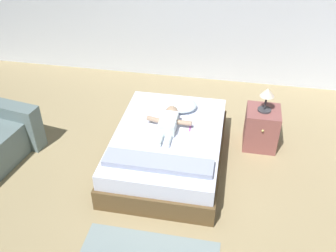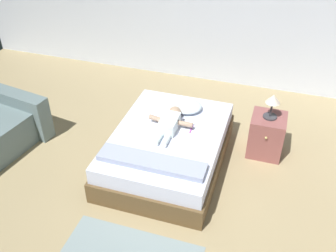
{
  "view_description": "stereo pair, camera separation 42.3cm",
  "coord_description": "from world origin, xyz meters",
  "px_view_note": "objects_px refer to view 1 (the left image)",
  "views": [
    {
      "loc": [
        0.62,
        -2.6,
        3.01
      ],
      "look_at": [
        -0.01,
        0.78,
        0.54
      ],
      "focal_mm": 40.53,
      "sensor_mm": 36.0,
      "label": 1
    },
    {
      "loc": [
        1.03,
        -2.49,
        3.01
      ],
      "look_at": [
        -0.01,
        0.78,
        0.54
      ],
      "focal_mm": 40.53,
      "sensor_mm": 36.0,
      "label": 2
    }
  ],
  "objects_px": {
    "bed": "(168,148)",
    "lamp": "(267,95)",
    "baby": "(169,122)",
    "toothbrush": "(190,126)",
    "pillow": "(180,105)",
    "nightstand": "(261,128)"
  },
  "relations": [
    {
      "from": "bed",
      "to": "lamp",
      "type": "bearing_deg",
      "value": 27.51
    },
    {
      "from": "baby",
      "to": "lamp",
      "type": "bearing_deg",
      "value": 22.09
    },
    {
      "from": "baby",
      "to": "lamp",
      "type": "distance_m",
      "value": 1.19
    },
    {
      "from": "baby",
      "to": "nightstand",
      "type": "relative_size",
      "value": 1.27
    },
    {
      "from": "bed",
      "to": "lamp",
      "type": "xyz_separation_m",
      "value": [
        1.07,
        0.56,
        0.52
      ]
    },
    {
      "from": "bed",
      "to": "baby",
      "type": "xyz_separation_m",
      "value": [
        -0.01,
        0.12,
        0.29
      ]
    },
    {
      "from": "baby",
      "to": "toothbrush",
      "type": "relative_size",
      "value": 3.85
    },
    {
      "from": "bed",
      "to": "toothbrush",
      "type": "xyz_separation_m",
      "value": [
        0.23,
        0.17,
        0.23
      ]
    },
    {
      "from": "baby",
      "to": "lamp",
      "type": "xyz_separation_m",
      "value": [
        1.08,
        0.44,
        0.22
      ]
    },
    {
      "from": "baby",
      "to": "toothbrush",
      "type": "distance_m",
      "value": 0.26
    },
    {
      "from": "pillow",
      "to": "nightstand",
      "type": "xyz_separation_m",
      "value": [
        1.02,
        0.03,
        -0.23
      ]
    },
    {
      "from": "nightstand",
      "to": "lamp",
      "type": "xyz_separation_m",
      "value": [
        -0.0,
        0.0,
        0.47
      ]
    },
    {
      "from": "baby",
      "to": "toothbrush",
      "type": "bearing_deg",
      "value": 11.71
    },
    {
      "from": "bed",
      "to": "baby",
      "type": "distance_m",
      "value": 0.31
    },
    {
      "from": "pillow",
      "to": "nightstand",
      "type": "distance_m",
      "value": 1.04
    },
    {
      "from": "baby",
      "to": "nightstand",
      "type": "height_order",
      "value": "baby"
    },
    {
      "from": "toothbrush",
      "to": "lamp",
      "type": "xyz_separation_m",
      "value": [
        0.83,
        0.39,
        0.28
      ]
    },
    {
      "from": "bed",
      "to": "nightstand",
      "type": "xyz_separation_m",
      "value": [
        1.07,
        0.56,
        0.04
      ]
    },
    {
      "from": "bed",
      "to": "nightstand",
      "type": "relative_size",
      "value": 3.39
    },
    {
      "from": "lamp",
      "to": "nightstand",
      "type": "bearing_deg",
      "value": -90.0
    },
    {
      "from": "pillow",
      "to": "baby",
      "type": "bearing_deg",
      "value": -99.02
    },
    {
      "from": "nightstand",
      "to": "lamp",
      "type": "relative_size",
      "value": 1.69
    }
  ]
}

